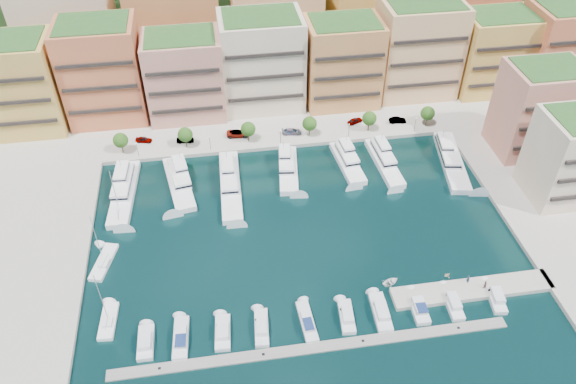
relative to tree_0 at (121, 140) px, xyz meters
name	(u,v)px	position (x,y,z in m)	size (l,w,h in m)	color
ground	(301,230)	(40.00, -33.50, -4.74)	(400.00, 400.00, 0.00)	black
north_quay	(266,87)	(40.00, 28.50, -4.74)	(220.00, 64.00, 2.00)	#9E998E
hillside	(249,21)	(40.00, 76.50, -4.74)	(240.00, 40.00, 58.00)	#193314
south_pontoon	(314,348)	(37.00, -63.50, -4.74)	(72.00, 2.20, 0.35)	gray
finger_pier	(472,291)	(70.00, -55.50, -4.74)	(32.00, 5.00, 2.00)	#9E998E
apartment_0	(15,85)	(-26.00, 16.49, 8.57)	(22.00, 16.50, 24.80)	gold
apartment_1	(103,71)	(-4.00, 18.49, 9.57)	(20.00, 16.50, 26.80)	#C96443
apartment_2	(185,76)	(17.00, 16.49, 7.57)	(20.00, 15.50, 22.80)	tan
apartment_3	(262,61)	(38.00, 18.49, 9.07)	(22.00, 16.50, 25.80)	#F5DFBD
apartment_4	(342,62)	(60.00, 16.49, 8.07)	(20.00, 15.50, 23.80)	tan
apartment_5	(418,48)	(82.00, 18.49, 9.57)	(22.00, 16.50, 26.80)	#DFA576
apartment_6	(493,52)	(104.00, 16.49, 7.57)	(20.00, 15.50, 22.80)	gold
apartment_7	(563,47)	(124.00, 14.49, 8.57)	(22.00, 16.50, 24.80)	#C96443
apartment_east_a	(538,109)	(102.00, -13.51, 7.57)	(18.00, 14.50, 22.80)	tan
apartment_east_b	(576,156)	(102.00, -31.51, 6.57)	(18.00, 14.50, 20.80)	#F5DFBD
backblock_0	(69,32)	(-15.00, 40.50, 11.26)	(26.00, 18.00, 30.00)	#F5DFBD
backblock_1	(175,25)	(15.00, 40.50, 11.26)	(26.00, 18.00, 30.00)	tan
backblock_2	(276,19)	(45.00, 40.50, 11.26)	(26.00, 18.00, 30.00)	#DFA576
backblock_3	(373,12)	(75.00, 40.50, 11.26)	(26.00, 18.00, 30.00)	gold
backblock_4	(466,6)	(105.00, 40.50, 11.26)	(26.00, 18.00, 30.00)	#C96443
tree_0	(121,140)	(0.00, 0.00, 0.00)	(3.80, 3.80, 5.65)	#473323
tree_1	(185,135)	(16.00, 0.00, 0.00)	(3.80, 3.80, 5.65)	#473323
tree_2	(248,129)	(32.00, 0.00, 0.00)	(3.80, 3.80, 5.65)	#473323
tree_3	(310,124)	(48.00, 0.00, 0.00)	(3.80, 3.80, 5.65)	#473323
tree_4	(369,118)	(64.00, 0.00, 0.00)	(3.80, 3.80, 5.65)	#473323
tree_5	(428,113)	(80.00, 0.00, 0.00)	(3.80, 3.80, 5.65)	#473323
lamppost_0	(137,147)	(4.00, -2.30, -0.92)	(0.30, 0.30, 4.20)	black
lamppost_1	(210,141)	(22.00, -2.30, -0.92)	(0.30, 0.30, 4.20)	black
lamppost_2	(280,134)	(40.00, -2.30, -0.92)	(0.30, 0.30, 4.20)	black
lamppost_3	(349,128)	(58.00, -2.30, -0.92)	(0.30, 0.30, 4.20)	black
lamppost_4	(416,122)	(76.00, -2.30, -0.92)	(0.30, 0.30, 4.20)	black
yacht_0	(124,189)	(1.15, -15.00, -3.53)	(6.44, 23.21, 7.30)	white
yacht_1	(179,181)	(13.83, -13.75, -3.65)	(7.95, 20.58, 7.30)	white
yacht_2	(230,182)	(25.86, -16.06, -3.53)	(5.44, 25.38, 7.30)	white
yacht_3	(288,167)	(40.31, -12.60, -3.53)	(6.56, 18.10, 7.30)	white
yacht_4	(347,161)	(55.32, -12.27, -3.65)	(5.87, 17.20, 7.30)	white
yacht_5	(384,159)	(64.41, -13.36, -3.53)	(5.13, 19.54, 7.30)	white
yacht_6	(451,158)	(81.11, -15.33, -3.53)	(8.81, 24.12, 7.30)	white
cruiser_0	(146,343)	(7.53, -58.08, -4.20)	(2.90, 7.27, 2.55)	silver
cruiser_1	(181,338)	(13.74, -58.12, -4.17)	(3.21, 9.19, 2.66)	silver
cruiser_2	(223,333)	(21.27, -58.08, -4.20)	(3.27, 7.71, 2.55)	silver
cruiser_3	(262,328)	(28.35, -58.09, -4.20)	(3.15, 8.28, 2.55)	silver
cruiser_4	(307,322)	(36.80, -58.12, -4.17)	(2.84, 9.29, 2.66)	silver
cruiser_5	(347,317)	(44.29, -58.08, -4.20)	(3.22, 7.74, 2.55)	silver
cruiser_6	(381,312)	(50.82, -58.10, -4.20)	(3.21, 8.97, 2.55)	silver
cruiser_7	(418,307)	(58.15, -58.10, -4.17)	(2.97, 7.87, 2.66)	silver
cruiser_8	(452,303)	(64.92, -58.09, -4.20)	(2.87, 8.28, 2.55)	silver
cruiser_9	(495,297)	(73.62, -58.08, -4.20)	(3.55, 7.99, 2.55)	silver
sailboat_0	(108,322)	(0.52, -52.20, -4.43)	(3.37, 8.41, 13.20)	white
sailboat_1	(104,263)	(-1.65, -37.04, -4.44)	(5.41, 10.40, 13.20)	white
sailboat_2	(120,216)	(0.69, -23.19, -4.42)	(3.44, 7.83, 13.20)	white
tender_1	(447,275)	(66.56, -51.14, -4.36)	(1.27, 1.47, 0.78)	beige
tender_0	(391,282)	(54.94, -51.09, -4.39)	(2.47, 3.46, 0.72)	white
car_0	(144,140)	(5.05, 3.85, -3.02)	(1.70, 4.23, 1.44)	gray
car_1	(185,140)	(15.67, 2.07, -3.02)	(1.54, 4.41, 1.45)	gray
car_2	(238,133)	(29.49, 2.74, -2.90)	(2.79, 6.04, 1.68)	gray
car_3	(292,132)	(43.56, 1.51, -3.00)	(2.07, 5.10, 1.48)	gray
car_4	(355,121)	(61.35, 3.97, -3.00)	(1.74, 4.34, 1.48)	gray
car_5	(398,120)	(72.83, 2.40, -2.99)	(1.59, 4.57, 1.50)	gray
person_0	(468,279)	(69.48, -53.98, -2.78)	(0.70, 0.46, 1.92)	#243149
person_1	(485,285)	(72.10, -55.77, -2.86)	(0.86, 0.67, 1.77)	#4F322F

